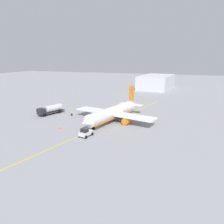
% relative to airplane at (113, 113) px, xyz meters
% --- Properties ---
extents(ground_plane, '(400.00, 400.00, 0.00)m').
position_rel_airplane_xyz_m(ground_plane, '(0.48, -0.12, -2.61)').
color(ground_plane, '#939399').
extents(airplane, '(28.71, 27.08, 9.59)m').
position_rel_airplane_xyz_m(airplane, '(0.00, 0.00, 0.00)').
color(airplane, white).
rests_on(airplane, ground).
extents(fuel_tanker, '(10.01, 5.67, 3.15)m').
position_rel_airplane_xyz_m(fuel_tanker, '(-0.74, -23.01, -0.90)').
color(fuel_tanker, '#2D2D33').
rests_on(fuel_tanker, ground).
extents(pushback_tug, '(3.91, 2.88, 2.20)m').
position_rel_airplane_xyz_m(pushback_tug, '(14.73, -2.01, -1.60)').
color(pushback_tug, silver).
rests_on(pushback_tug, ground).
extents(refueling_worker, '(0.53, 0.62, 1.71)m').
position_rel_airplane_xyz_m(refueling_worker, '(-1.31, -15.20, -1.79)').
color(refueling_worker, navy).
rests_on(refueling_worker, ground).
extents(safety_cone_nose, '(0.67, 0.67, 0.75)m').
position_rel_airplane_xyz_m(safety_cone_nose, '(12.12, -11.18, -2.24)').
color(safety_cone_nose, '#F2590F').
rests_on(safety_cone_nose, ground).
extents(distant_hangar, '(32.58, 20.45, 8.26)m').
position_rel_airplane_xyz_m(distant_hangar, '(-76.93, 1.94, 1.51)').
color(distant_hangar, silver).
rests_on(distant_hangar, ground).
extents(taxi_line_marking, '(73.94, 18.40, 0.01)m').
position_rel_airplane_xyz_m(taxi_line_marking, '(0.48, -0.12, -2.61)').
color(taxi_line_marking, yellow).
rests_on(taxi_line_marking, ground).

